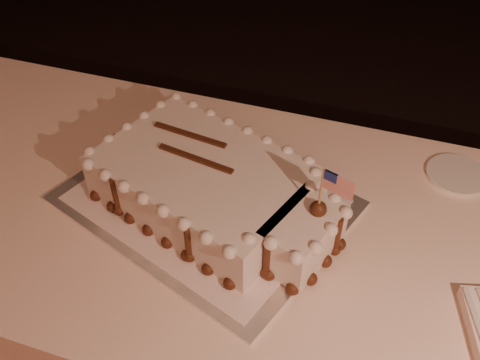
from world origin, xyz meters
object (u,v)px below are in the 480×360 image
(banquet_table, at_px, (336,342))
(cake_board, at_px, (205,201))
(sheet_cake, at_px, (215,188))
(side_plate, at_px, (457,175))

(banquet_table, distance_m, cake_board, 0.51)
(sheet_cake, height_order, side_plate, sheet_cake)
(banquet_table, xyz_separation_m, cake_board, (-0.34, 0.02, 0.38))
(sheet_cake, xyz_separation_m, side_plate, (0.49, 0.27, -0.06))
(cake_board, distance_m, sheet_cake, 0.07)
(side_plate, bearing_deg, banquet_table, -122.71)
(cake_board, relative_size, sheet_cake, 1.01)
(sheet_cake, distance_m, side_plate, 0.56)
(cake_board, relative_size, side_plate, 4.15)
(banquet_table, relative_size, sheet_cake, 4.19)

